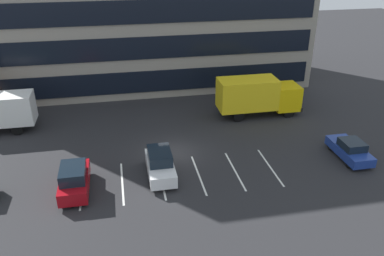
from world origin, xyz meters
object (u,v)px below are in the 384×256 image
suv_white (160,164)px  suv_maroon (74,179)px  box_truck_yellow_all (257,95)px  sedan_navy (350,149)px

suv_white → suv_maroon: bearing=-172.0°
box_truck_yellow_all → sedan_navy: (4.47, -9.34, -1.37)m
suv_maroon → sedan_navy: bearing=1.5°
suv_maroon → suv_white: bearing=8.0°
box_truck_yellow_all → suv_white: 13.94m
box_truck_yellow_all → suv_maroon: (-16.56, -9.88, -1.14)m
suv_maroon → sedan_navy: suv_maroon is taller
box_truck_yellow_all → suv_maroon: box_truck_yellow_all is taller
suv_white → sedan_navy: size_ratio=1.00×
suv_maroon → suv_white: suv_maroon is taller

